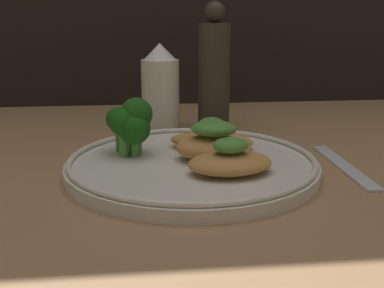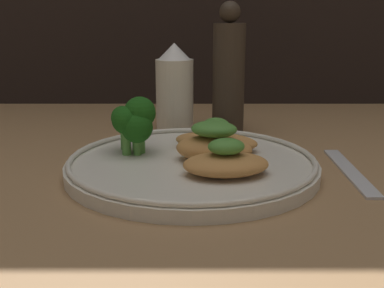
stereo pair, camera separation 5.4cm
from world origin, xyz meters
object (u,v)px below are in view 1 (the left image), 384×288
(broccoli_bunch, at_px, (130,122))
(plate, at_px, (192,164))
(sauce_bottle, at_px, (160,90))
(pepper_grinder, at_px, (214,73))

(broccoli_bunch, bearing_deg, plate, -25.51)
(plate, relative_size, sauce_bottle, 2.13)
(plate, relative_size, pepper_grinder, 1.48)
(plate, relative_size, broccoli_bunch, 4.20)
(plate, bearing_deg, broccoli_bunch, 154.49)
(plate, bearing_deg, sauce_bottle, 97.53)
(sauce_bottle, bearing_deg, plate, -82.47)
(sauce_bottle, relative_size, pepper_grinder, 0.69)
(plate, height_order, broccoli_bunch, broccoli_bunch)
(plate, xyz_separation_m, broccoli_bunch, (-0.07, 0.03, 0.04))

